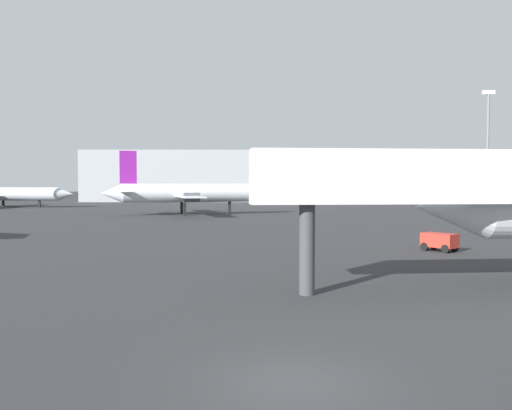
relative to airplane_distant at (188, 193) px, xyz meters
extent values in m
plane|color=#2D2D30|center=(10.80, -68.02, -3.43)|extent=(600.00, 600.00, 0.00)
cone|color=silver|center=(19.53, -55.44, 0.34)|extent=(3.56, 3.26, 3.12)
cylinder|color=silver|center=(0.22, 0.06, 0.01)|extent=(20.27, 8.44, 2.94)
cone|color=silver|center=(11.50, 3.32, 0.01)|extent=(3.92, 3.72, 2.94)
cone|color=silver|center=(-11.06, -3.19, 0.01)|extent=(3.92, 3.72, 2.94)
cube|color=silver|center=(-0.75, -0.22, -0.44)|extent=(9.19, 22.54, 0.19)
cube|color=silver|center=(-9.13, -2.63, 0.30)|extent=(3.67, 6.92, 0.13)
cube|color=purple|center=(-8.75, -2.52, 3.96)|extent=(2.50, 0.93, 4.96)
cylinder|color=#4C4C54|center=(-1.36, 4.07, -0.58)|extent=(2.68, 2.03, 1.42)
cylinder|color=#4C4C54|center=(1.02, -4.17, -0.58)|extent=(2.68, 2.03, 1.42)
cube|color=black|center=(6.45, 1.86, -2.45)|extent=(0.49, 0.49, 1.97)
cube|color=black|center=(-1.19, 1.30, -2.45)|extent=(0.49, 0.49, 1.97)
cube|color=black|center=(-0.31, -1.74, -2.45)|extent=(0.49, 0.49, 1.97)
cylinder|color=silver|center=(-40.92, 25.54, -0.66)|extent=(23.00, 4.01, 2.71)
cone|color=silver|center=(-28.01, 24.80, -0.66)|extent=(3.13, 2.88, 2.71)
cylinder|color=#4C4C54|center=(-41.15, 29.55, -1.20)|extent=(2.45, 1.56, 1.43)
cube|color=black|center=(-33.61, 25.12, -2.72)|extent=(0.42, 0.42, 1.41)
cube|color=black|center=(-41.97, 27.19, -2.72)|extent=(0.42, 0.42, 1.41)
cube|color=silver|center=(18.10, -57.54, 1.78)|extent=(16.83, 2.84, 2.40)
cylinder|color=#3F3F44|center=(12.25, -57.98, -1.42)|extent=(0.70, 0.70, 4.01)
cube|color=red|center=(23.50, -43.58, -2.63)|extent=(2.50, 2.69, 1.00)
cylinder|color=black|center=(24.48, -43.88, -3.13)|extent=(0.53, 0.60, 0.60)
cylinder|color=black|center=(23.55, -44.60, -3.13)|extent=(0.53, 0.60, 0.60)
cylinder|color=black|center=(23.45, -42.56, -3.13)|extent=(0.53, 0.60, 0.60)
cylinder|color=black|center=(22.52, -43.27, -3.13)|extent=(0.53, 0.60, 0.60)
cylinder|color=slate|center=(56.35, 19.71, 7.71)|extent=(0.50, 0.50, 22.29)
cube|color=#F2EACC|center=(56.35, 19.71, 19.26)|extent=(2.40, 0.50, 0.80)
cube|color=#999EA3|center=(1.89, 64.03, 3.47)|extent=(74.61, 19.23, 13.79)
camera|label=1|loc=(9.74, -80.40, 1.49)|focal=35.92mm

